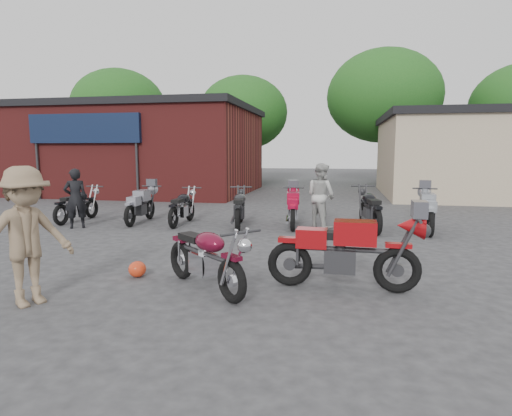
% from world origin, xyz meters
% --- Properties ---
extents(ground, '(90.00, 90.00, 0.00)m').
position_xyz_m(ground, '(0.00, 0.00, 0.00)').
color(ground, '#2F2F31').
extents(brick_building, '(12.00, 8.00, 4.00)m').
position_xyz_m(brick_building, '(-9.00, 14.00, 2.00)').
color(brick_building, maroon).
rests_on(brick_building, ground).
extents(stucco_building, '(10.00, 8.00, 3.50)m').
position_xyz_m(stucco_building, '(8.50, 15.00, 1.75)').
color(stucco_building, tan).
rests_on(stucco_building, ground).
extents(tree_0, '(6.56, 6.56, 8.20)m').
position_xyz_m(tree_0, '(-14.00, 22.00, 4.10)').
color(tree_0, '#124313').
rests_on(tree_0, ground).
extents(tree_1, '(5.92, 5.92, 7.40)m').
position_xyz_m(tree_1, '(-5.00, 22.00, 3.70)').
color(tree_1, '#124313').
rests_on(tree_1, ground).
extents(tree_2, '(7.04, 7.04, 8.80)m').
position_xyz_m(tree_2, '(4.00, 22.00, 4.40)').
color(tree_2, '#124313').
rests_on(tree_2, ground).
extents(vintage_motorcycle, '(1.93, 1.79, 1.15)m').
position_xyz_m(vintage_motorcycle, '(-0.47, -0.41, 0.57)').
color(vintage_motorcycle, '#5B0B21').
rests_on(vintage_motorcycle, ground).
extents(sportbike, '(2.20, 0.78, 1.27)m').
position_xyz_m(sportbike, '(1.56, 0.04, 0.63)').
color(sportbike, '#A60D12').
rests_on(sportbike, ground).
extents(helmet, '(0.35, 0.35, 0.27)m').
position_xyz_m(helmet, '(-1.80, 0.03, 0.13)').
color(helmet, red).
rests_on(helmet, ground).
extents(person_dark, '(0.70, 0.66, 1.61)m').
position_xyz_m(person_dark, '(-5.51, 3.92, 0.81)').
color(person_dark, black).
rests_on(person_dark, ground).
extents(person_light, '(1.08, 1.06, 1.75)m').
position_xyz_m(person_light, '(0.95, 5.32, 0.87)').
color(person_light, '#B7B7B2').
rests_on(person_light, ground).
extents(person_tan, '(1.20, 1.40, 1.88)m').
position_xyz_m(person_tan, '(-2.64, -1.43, 0.94)').
color(person_tan, '#846D52').
rests_on(person_tan, ground).
extents(row_bike_0, '(0.75, 1.93, 1.10)m').
position_xyz_m(row_bike_0, '(-6.14, 4.92, 0.55)').
color(row_bike_0, black).
rests_on(row_bike_0, ground).
extents(row_bike_1, '(0.75, 1.97, 1.13)m').
position_xyz_m(row_bike_1, '(-4.21, 5.09, 0.56)').
color(row_bike_1, gray).
rests_on(row_bike_1, ground).
extents(row_bike_2, '(0.67, 1.91, 1.10)m').
position_xyz_m(row_bike_2, '(-2.92, 5.05, 0.55)').
color(row_bike_2, black).
rests_on(row_bike_2, ground).
extents(row_bike_3, '(0.99, 2.07, 1.15)m').
position_xyz_m(row_bike_3, '(-1.25, 5.03, 0.58)').
color(row_bike_3, black).
rests_on(row_bike_3, ground).
extents(row_bike_4, '(0.84, 2.01, 1.13)m').
position_xyz_m(row_bike_4, '(0.20, 5.28, 0.57)').
color(row_bike_4, '#B20E31').
rests_on(row_bike_4, ground).
extents(row_bike_5, '(1.03, 2.20, 1.22)m').
position_xyz_m(row_bike_5, '(2.25, 5.22, 0.61)').
color(row_bike_5, black).
rests_on(row_bike_5, ground).
extents(row_bike_6, '(0.83, 2.08, 1.18)m').
position_xyz_m(row_bike_6, '(3.69, 5.22, 0.59)').
color(row_bike_6, gray).
rests_on(row_bike_6, ground).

